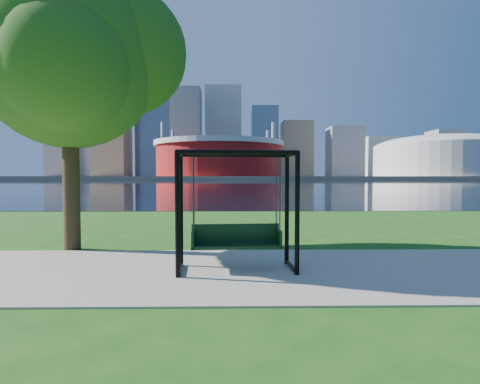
{
  "coord_description": "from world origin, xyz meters",
  "views": [
    {
      "loc": [
        -0.33,
        -7.66,
        1.85
      ],
      "look_at": [
        -0.21,
        0.0,
        1.53
      ],
      "focal_mm": 28.0,
      "sensor_mm": 36.0,
      "label": 1
    }
  ],
  "objects": [
    {
      "name": "park_tree",
      "position": [
        -4.44,
        1.78,
        4.86
      ],
      "size": [
        5.63,
        5.09,
        6.99
      ],
      "color": "#2E2414",
      "rests_on": "ground"
    },
    {
      "name": "river",
      "position": [
        0.0,
        102.0,
        0.01
      ],
      "size": [
        900.0,
        180.0,
        0.02
      ],
      "primitive_type": "cube",
      "color": "black",
      "rests_on": "ground"
    },
    {
      "name": "arena",
      "position": [
        135.0,
        235.0,
        15.87
      ],
      "size": [
        84.0,
        84.0,
        26.56
      ],
      "color": "beige",
      "rests_on": "far_bank"
    },
    {
      "name": "far_bank",
      "position": [
        0.0,
        306.0,
        1.0
      ],
      "size": [
        900.0,
        228.0,
        2.0
      ],
      "primitive_type": "cube",
      "color": "#937F60",
      "rests_on": "ground"
    },
    {
      "name": "skyline",
      "position": [
        -4.27,
        319.39,
        35.89
      ],
      "size": [
        392.0,
        66.0,
        96.5
      ],
      "color": "gray",
      "rests_on": "far_bank"
    },
    {
      "name": "path",
      "position": [
        0.0,
        -0.5,
        0.01
      ],
      "size": [
        120.0,
        4.0,
        0.03
      ],
      "primitive_type": "cube",
      "color": "#9E937F",
      "rests_on": "ground"
    },
    {
      "name": "swing",
      "position": [
        -0.29,
        -0.43,
        1.12
      ],
      "size": [
        2.34,
        1.15,
        2.33
      ],
      "rotation": [
        0.0,
        0.0,
        0.07
      ],
      "color": "black",
      "rests_on": "ground"
    },
    {
      "name": "stadium",
      "position": [
        -10.0,
        235.0,
        14.23
      ],
      "size": [
        83.0,
        83.0,
        32.0
      ],
      "color": "maroon",
      "rests_on": "far_bank"
    },
    {
      "name": "ground",
      "position": [
        0.0,
        0.0,
        0.0
      ],
      "size": [
        900.0,
        900.0,
        0.0
      ],
      "primitive_type": "plane",
      "color": "#1E5114",
      "rests_on": "ground"
    }
  ]
}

